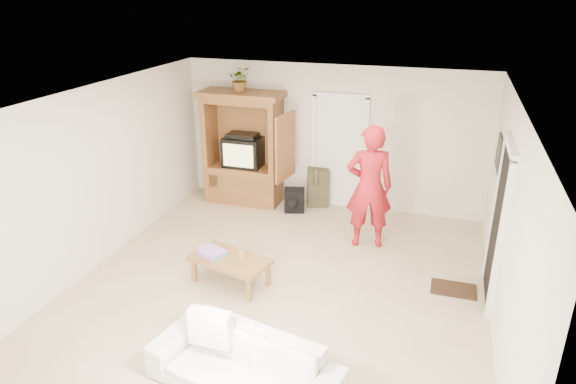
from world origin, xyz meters
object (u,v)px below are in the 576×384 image
armoire (245,155)px  coffee_table (230,261)px  man (369,187)px  sofa (244,366)px

armoire → coffee_table: 3.02m
man → coffee_table: (-1.59, -1.72, -0.64)m
armoire → sofa: size_ratio=1.06×
armoire → sofa: bearing=-68.2°
man → coffee_table: 2.43m
coffee_table → armoire: bearing=122.3°
man → coffee_table: man is taller
armoire → man: (2.51, -1.10, 0.08)m
armoire → coffee_table: size_ratio=1.77×
armoire → man: armoire is taller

